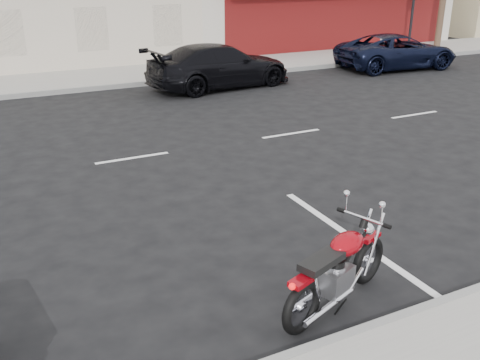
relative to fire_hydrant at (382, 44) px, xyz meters
The scene contains 5 objects.
ground 14.71m from the fire_hydrant, 144.69° to the right, with size 120.00×120.00×0.00m, color black.
fire_hydrant is the anchor object (origin of this frame).
motorcycle 19.25m from the fire_hydrant, 130.76° to the right, with size 1.97×0.94×1.03m.
suv_far 3.26m from the fire_hydrant, 120.48° to the right, with size 2.24×4.86×1.35m, color black.
car_far 9.80m from the fire_hydrant, 163.02° to the right, with size 2.03×5.00×1.45m, color black.
Camera 1 is at (-4.75, -10.73, 3.88)m, focal length 40.00 mm.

